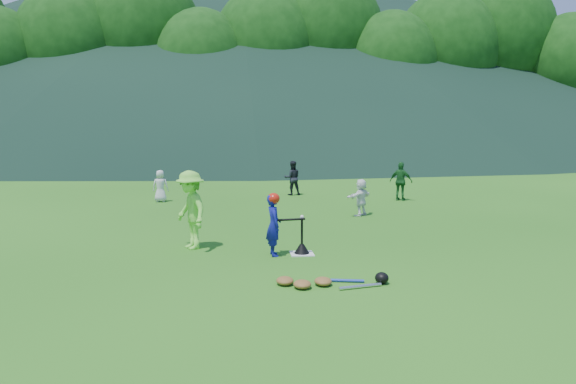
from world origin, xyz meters
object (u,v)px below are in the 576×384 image
object	(u,v)px
fielder_b	(292,178)
fielder_a	(160,186)
adult_coach	(191,210)
fielder_c	(401,181)
home_plate	(302,254)
batter_child	(274,225)
batting_tee	(302,248)
fielder_d	(361,197)
equipment_pile	(323,281)

from	to	relation	value
fielder_b	fielder_a	bearing A→B (deg)	10.73
adult_coach	fielder_c	world-z (taller)	adult_coach
home_plate	adult_coach	world-z (taller)	adult_coach
home_plate	batter_child	xyz separation A→B (m)	(-0.55, -0.04, 0.59)
batter_child	home_plate	bearing A→B (deg)	-92.76
adult_coach	batting_tee	bearing A→B (deg)	44.71
adult_coach	fielder_c	distance (m)	8.78
batter_child	batting_tee	distance (m)	0.73
batting_tee	home_plate	bearing A→B (deg)	0.00
batter_child	adult_coach	world-z (taller)	adult_coach
fielder_a	batting_tee	world-z (taller)	fielder_a
adult_coach	batting_tee	distance (m)	2.39
adult_coach	fielder_a	distance (m)	6.80
fielder_a	batting_tee	size ratio (longest dim) A/B	1.49
fielder_b	fielder_d	world-z (taller)	fielder_b
fielder_b	fielder_d	bearing A→B (deg)	103.49
adult_coach	fielder_b	world-z (taller)	adult_coach
fielder_a	adult_coach	bearing A→B (deg)	106.78
fielder_d	fielder_b	bearing A→B (deg)	-112.02
home_plate	batter_child	size ratio (longest dim) A/B	0.38
equipment_pile	fielder_d	bearing A→B (deg)	71.34
home_plate	fielder_a	distance (m)	8.20
fielder_c	equipment_pile	bearing A→B (deg)	98.37
fielder_b	batting_tee	size ratio (longest dim) A/B	1.74
adult_coach	fielder_d	distance (m)	5.55
fielder_a	batting_tee	distance (m)	8.20
batting_tee	fielder_d	bearing A→B (deg)	62.40
adult_coach	fielder_c	bearing A→B (deg)	107.15
home_plate	fielder_a	xyz separation A→B (m)	(-3.55, 7.38, 0.50)
fielder_b	fielder_c	bearing A→B (deg)	149.02
fielder_b	equipment_pile	size ratio (longest dim) A/B	0.66
batter_child	batting_tee	xyz separation A→B (m)	(0.55, 0.04, -0.47)
adult_coach	fielder_b	size ratio (longest dim) A/B	1.34
batting_tee	fielder_a	bearing A→B (deg)	115.66
fielder_d	equipment_pile	size ratio (longest dim) A/B	0.56
fielder_a	batting_tee	xyz separation A→B (m)	(3.55, -7.38, -0.38)
fielder_d	adult_coach	bearing A→B (deg)	-1.16
home_plate	fielder_d	size ratio (longest dim) A/B	0.45
home_plate	equipment_pile	world-z (taller)	equipment_pile
adult_coach	fielder_a	size ratio (longest dim) A/B	1.57
home_plate	fielder_c	world-z (taller)	fielder_c
batter_child	equipment_pile	bearing A→B (deg)	-170.41
home_plate	adult_coach	xyz separation A→B (m)	(-2.18, 0.72, 0.79)
fielder_d	equipment_pile	distance (m)	6.62
equipment_pile	fielder_b	bearing A→B (deg)	86.00
batter_child	equipment_pile	size ratio (longest dim) A/B	0.66
equipment_pile	batter_child	bearing A→B (deg)	106.78
home_plate	equipment_pile	xyz separation A→B (m)	(0.06, -2.09, 0.06)
batter_child	batting_tee	bearing A→B (deg)	-92.76
home_plate	equipment_pile	distance (m)	2.10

